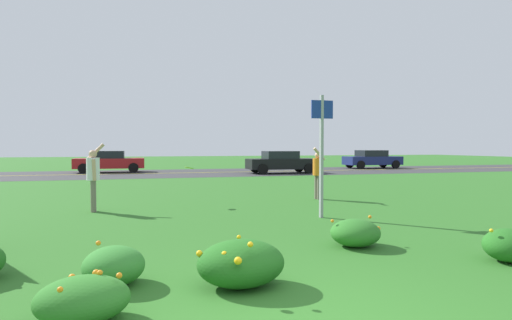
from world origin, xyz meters
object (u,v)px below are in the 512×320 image
object	(u,v)px
car_navy_rightmost	(372,159)
person_thrower_white_shirt	(93,175)
person_catcher_orange_shirt	(318,171)
frisbee_lime	(189,168)
car_red_center_left	(109,161)
sign_post_near_path	(322,144)
car_black_center_right	(281,162)

from	to	relation	value
car_navy_rightmost	person_thrower_white_shirt	bearing A→B (deg)	-137.15
person_thrower_white_shirt	person_catcher_orange_shirt	distance (m)	6.92
frisbee_lime	car_red_center_left	bearing A→B (deg)	101.12
sign_post_near_path	car_red_center_left	distance (m)	21.26
frisbee_lime	car_navy_rightmost	world-z (taller)	car_navy_rightmost
person_thrower_white_shirt	car_black_center_right	distance (m)	17.13
sign_post_near_path	car_navy_rightmost	bearing A→B (deg)	55.96
car_red_center_left	car_black_center_right	bearing A→B (deg)	-19.96
frisbee_lime	car_navy_rightmost	distance (m)	23.99
frisbee_lime	person_thrower_white_shirt	bearing A→B (deg)	-169.91
person_catcher_orange_shirt	frisbee_lime	size ratio (longest dim) A/B	6.50
car_red_center_left	car_navy_rightmost	world-z (taller)	same
car_red_center_left	person_catcher_orange_shirt	bearing A→B (deg)	-65.66
car_navy_rightmost	car_red_center_left	bearing A→B (deg)	180.00
person_catcher_orange_shirt	car_navy_rightmost	distance (m)	20.97
car_black_center_right	person_thrower_white_shirt	bearing A→B (deg)	-126.13
sign_post_near_path	car_red_center_left	size ratio (longest dim) A/B	0.67
car_red_center_left	car_black_center_right	world-z (taller)	same
person_thrower_white_shirt	car_black_center_right	size ratio (longest dim) A/B	0.41
person_catcher_orange_shirt	car_navy_rightmost	world-z (taller)	person_catcher_orange_shirt
person_thrower_white_shirt	car_navy_rightmost	xyz separation A→B (m)	(19.18, 17.80, -0.26)
car_red_center_left	car_black_center_right	distance (m)	11.60
person_catcher_orange_shirt	car_navy_rightmost	xyz separation A→B (m)	(12.31, 16.97, -0.20)
car_red_center_left	person_thrower_white_shirt	bearing A→B (deg)	-87.41
person_catcher_orange_shirt	frisbee_lime	xyz separation A→B (m)	(-4.27, -0.36, 0.18)
sign_post_near_path	car_black_center_right	size ratio (longest dim) A/B	0.67
car_red_center_left	car_navy_rightmost	size ratio (longest dim) A/B	1.00
sign_post_near_path	frisbee_lime	xyz separation A→B (m)	(-2.89, 2.94, -0.68)
person_thrower_white_shirt	car_red_center_left	distance (m)	17.82
car_black_center_right	car_navy_rightmost	size ratio (longest dim) A/B	1.00
frisbee_lime	car_navy_rightmost	xyz separation A→B (m)	(16.58, 17.33, -0.38)
person_catcher_orange_shirt	car_navy_rightmost	size ratio (longest dim) A/B	0.38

